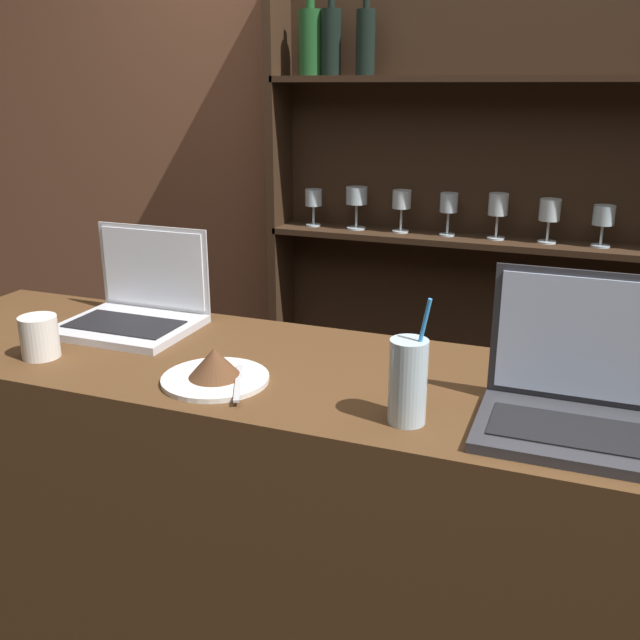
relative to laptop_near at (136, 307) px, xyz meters
name	(u,v)px	position (x,y,z in m)	size (l,w,h in m)	color
bar_counter	(359,591)	(0.60, -0.11, -0.55)	(2.19, 0.52, 1.01)	#4C3019
back_wall	(473,153)	(0.60, 1.04, 0.29)	(7.00, 0.06, 2.70)	brown
back_shelf	(491,255)	(0.69, 0.97, -0.03)	(1.52, 0.18, 1.97)	#332114
laptop_near	(136,307)	(0.00, 0.00, 0.00)	(0.30, 0.25, 0.23)	silver
laptop_far	(580,396)	(1.00, -0.19, 0.01)	(0.32, 0.23, 0.26)	#333338
cake_plate	(215,369)	(0.34, -0.23, -0.02)	(0.21, 0.21, 0.07)	silver
water_glass	(408,381)	(0.73, -0.27, 0.03)	(0.07, 0.07, 0.22)	silver
coffee_cup	(39,337)	(-0.07, -0.25, 0.00)	(0.08, 0.08, 0.09)	silver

